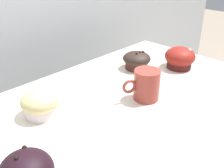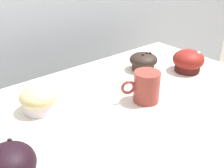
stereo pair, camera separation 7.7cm
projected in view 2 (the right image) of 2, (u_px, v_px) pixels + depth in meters
name	position (u px, v px, depth m)	size (l,w,h in m)	color
wall_back	(38.00, 60.00, 1.20)	(3.20, 0.10, 1.80)	#B2B7BC
muffin_front_center	(143.00, 61.00, 0.96)	(0.10, 0.10, 0.07)	#47251B
muffin_back_left	(39.00, 99.00, 0.71)	(0.10, 0.10, 0.07)	white
muffin_back_right	(188.00, 61.00, 0.95)	(0.11, 0.11, 0.08)	#4A1817
muffin_front_left	(10.00, 167.00, 0.49)	(0.10, 0.10, 0.09)	#372512
coffee_cup	(146.00, 86.00, 0.75)	(0.11, 0.08, 0.09)	#99382D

